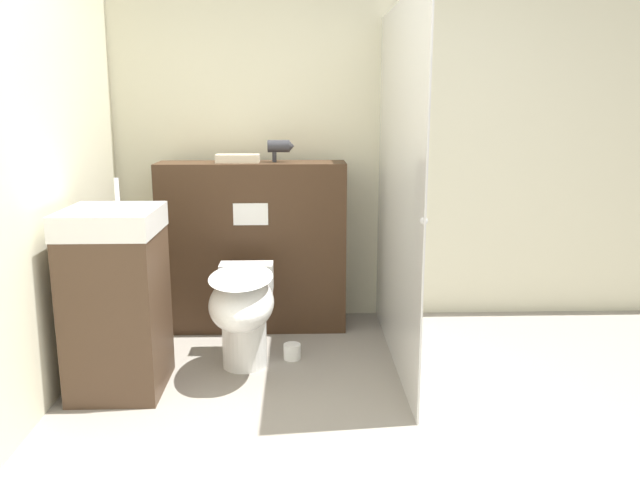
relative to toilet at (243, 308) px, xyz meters
name	(u,v)px	position (x,y,z in m)	size (l,w,h in m)	color
wall_back	(327,140)	(0.52, 0.98, 0.88)	(8.00, 0.06, 2.50)	beige
partition_panel	(253,247)	(0.01, 0.70, 0.19)	(1.22, 0.32, 1.12)	#3D2819
shower_glass	(397,189)	(0.88, 0.14, 0.65)	(0.04, 1.62, 2.04)	silver
toilet	(243,308)	(0.00, 0.00, 0.00)	(0.36, 0.71, 0.58)	white
sink_vanity	(117,300)	(-0.63, -0.22, 0.12)	(0.47, 0.51, 1.11)	#473323
hair_drier	(280,147)	(0.20, 0.71, 0.85)	(0.17, 0.08, 0.14)	#2D2D33
folded_towel	(238,158)	(-0.07, 0.68, 0.78)	(0.28, 0.13, 0.05)	beige
spare_toilet_roll	(292,351)	(0.27, 0.14, -0.32)	(0.10, 0.10, 0.09)	white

